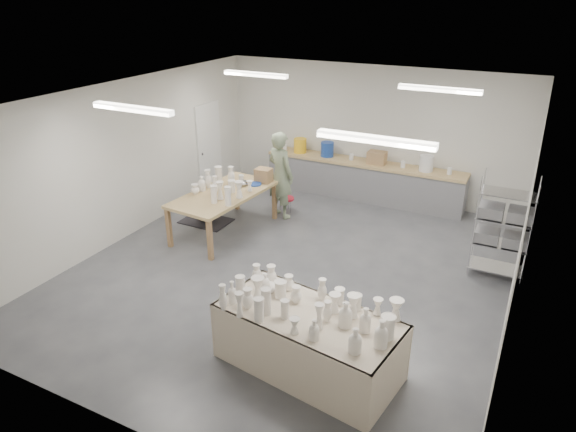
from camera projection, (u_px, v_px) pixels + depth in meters
The scene contains 9 objects.
room at pixel (288, 154), 8.27m from camera, with size 8.00×8.02×3.00m.
back_counter at pixel (362, 179), 11.80m from camera, with size 4.60×0.60×1.24m.
wire_shelf at pixel (503, 226), 8.45m from camera, with size 0.88×0.48×1.80m.
drying_table at pixel (308, 339), 6.51m from camera, with size 2.45×1.43×1.19m.
work_table at pixel (227, 191), 10.09m from camera, with size 1.32×2.35×1.22m.
rug at pixel (206, 221), 10.82m from camera, with size 1.00×0.70×0.02m, color black.
cat at pixel (206, 217), 10.76m from camera, with size 0.42×0.31×0.18m.
potter at pixel (281, 175), 10.72m from camera, with size 0.68×0.44×1.86m, color gray.
red_stool at pixel (286, 199), 11.21m from camera, with size 0.44×0.44×0.32m.
Camera 1 is at (3.47, -7.02, 4.53)m, focal length 32.00 mm.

